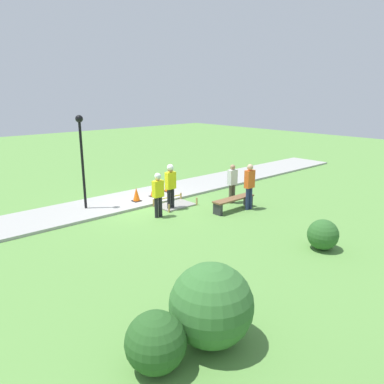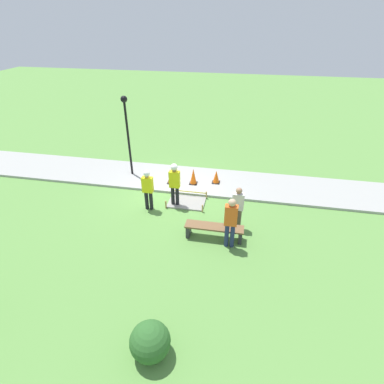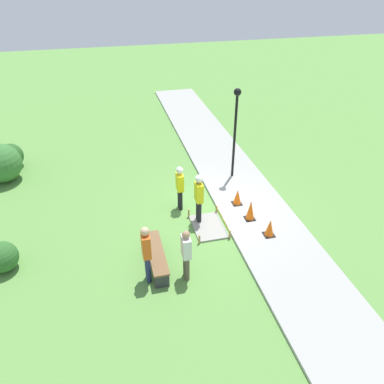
{
  "view_description": "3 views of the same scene",
  "coord_description": "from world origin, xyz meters",
  "px_view_note": "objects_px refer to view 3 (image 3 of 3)",
  "views": [
    {
      "loc": [
        8.33,
        11.88,
        4.48
      ],
      "look_at": [
        -0.79,
        1.69,
        0.82
      ],
      "focal_mm": 35.0,
      "sensor_mm": 36.0,
      "label": 1
    },
    {
      "loc": [
        -2.96,
        10.47,
        6.56
      ],
      "look_at": [
        -1.2,
        1.24,
        0.93
      ],
      "focal_mm": 28.0,
      "sensor_mm": 36.0,
      "label": 2
    },
    {
      "loc": [
        -10.36,
        3.5,
        7.64
      ],
      "look_at": [
        -0.32,
        1.02,
        1.13
      ],
      "focal_mm": 35.0,
      "sensor_mm": 36.0,
      "label": 3
    }
  ],
  "objects_px": {
    "worker_assistant": "(199,194)",
    "bystander_in_orange_shirt": "(146,251)",
    "traffic_cone_near_patch": "(270,228)",
    "traffic_cone_far_patch": "(250,210)",
    "lamppost_near": "(236,120)",
    "park_bench": "(156,255)",
    "bystander_in_gray_shirt": "(186,252)",
    "worker_supervisor": "(180,185)",
    "traffic_cone_sidewalk_edge": "(237,197)"
  },
  "relations": [
    {
      "from": "worker_assistant",
      "to": "bystander_in_orange_shirt",
      "type": "distance_m",
      "value": 3.07
    },
    {
      "from": "traffic_cone_near_patch",
      "to": "traffic_cone_far_patch",
      "type": "height_order",
      "value": "traffic_cone_far_patch"
    },
    {
      "from": "traffic_cone_near_patch",
      "to": "traffic_cone_far_patch",
      "type": "bearing_deg",
      "value": 15.84
    },
    {
      "from": "lamppost_near",
      "to": "worker_assistant",
      "type": "bearing_deg",
      "value": 140.94
    },
    {
      "from": "park_bench",
      "to": "bystander_in_gray_shirt",
      "type": "distance_m",
      "value": 1.15
    },
    {
      "from": "lamppost_near",
      "to": "bystander_in_orange_shirt",
      "type": "bearing_deg",
      "value": 139.66
    },
    {
      "from": "worker_supervisor",
      "to": "bystander_in_gray_shirt",
      "type": "height_order",
      "value": "worker_supervisor"
    },
    {
      "from": "park_bench",
      "to": "bystander_in_gray_shirt",
      "type": "xyz_separation_m",
      "value": [
        -0.7,
        -0.72,
        0.56
      ]
    },
    {
      "from": "traffic_cone_sidewalk_edge",
      "to": "worker_supervisor",
      "type": "xyz_separation_m",
      "value": [
        0.37,
        2.01,
        0.59
      ]
    },
    {
      "from": "worker_supervisor",
      "to": "bystander_in_gray_shirt",
      "type": "distance_m",
      "value": 3.43
    },
    {
      "from": "bystander_in_orange_shirt",
      "to": "traffic_cone_sidewalk_edge",
      "type": "bearing_deg",
      "value": -51.78
    },
    {
      "from": "traffic_cone_near_patch",
      "to": "bystander_in_gray_shirt",
      "type": "relative_size",
      "value": 0.36
    },
    {
      "from": "traffic_cone_far_patch",
      "to": "bystander_in_orange_shirt",
      "type": "distance_m",
      "value": 4.21
    },
    {
      "from": "worker_assistant",
      "to": "lamppost_near",
      "type": "bearing_deg",
      "value": -39.06
    },
    {
      "from": "traffic_cone_sidewalk_edge",
      "to": "bystander_in_orange_shirt",
      "type": "xyz_separation_m",
      "value": [
        -2.85,
        3.62,
        0.65
      ]
    },
    {
      "from": "traffic_cone_sidewalk_edge",
      "to": "park_bench",
      "type": "bearing_deg",
      "value": 125.1
    },
    {
      "from": "worker_assistant",
      "to": "bystander_in_gray_shirt",
      "type": "relative_size",
      "value": 1.11
    },
    {
      "from": "traffic_cone_near_patch",
      "to": "bystander_in_orange_shirt",
      "type": "distance_m",
      "value": 4.15
    },
    {
      "from": "worker_supervisor",
      "to": "bystander_in_orange_shirt",
      "type": "height_order",
      "value": "bystander_in_orange_shirt"
    },
    {
      "from": "traffic_cone_sidewalk_edge",
      "to": "bystander_in_gray_shirt",
      "type": "xyz_separation_m",
      "value": [
        -3.01,
        2.57,
        0.53
      ]
    },
    {
      "from": "traffic_cone_far_patch",
      "to": "park_bench",
      "type": "distance_m",
      "value": 3.67
    },
    {
      "from": "traffic_cone_near_patch",
      "to": "bystander_in_gray_shirt",
      "type": "bearing_deg",
      "value": 109.91
    },
    {
      "from": "park_bench",
      "to": "lamppost_near",
      "type": "relative_size",
      "value": 0.55
    },
    {
      "from": "worker_supervisor",
      "to": "traffic_cone_far_patch",
      "type": "bearing_deg",
      "value": -122.34
    },
    {
      "from": "traffic_cone_sidewalk_edge",
      "to": "bystander_in_orange_shirt",
      "type": "distance_m",
      "value": 4.65
    },
    {
      "from": "traffic_cone_far_patch",
      "to": "bystander_in_orange_shirt",
      "type": "relative_size",
      "value": 0.4
    },
    {
      "from": "traffic_cone_near_patch",
      "to": "lamppost_near",
      "type": "distance_m",
      "value": 4.47
    },
    {
      "from": "traffic_cone_near_patch",
      "to": "park_bench",
      "type": "distance_m",
      "value": 3.7
    },
    {
      "from": "worker_assistant",
      "to": "lamppost_near",
      "type": "xyz_separation_m",
      "value": [
        2.57,
        -2.09,
        1.39
      ]
    },
    {
      "from": "traffic_cone_sidewalk_edge",
      "to": "bystander_in_gray_shirt",
      "type": "distance_m",
      "value": 4.0
    },
    {
      "from": "traffic_cone_sidewalk_edge",
      "to": "park_bench",
      "type": "relative_size",
      "value": 0.3
    },
    {
      "from": "bystander_in_gray_shirt",
      "to": "lamppost_near",
      "type": "height_order",
      "value": "lamppost_near"
    },
    {
      "from": "bystander_in_gray_shirt",
      "to": "lamppost_near",
      "type": "xyz_separation_m",
      "value": [
        5.03,
        -3.09,
        1.55
      ]
    },
    {
      "from": "traffic_cone_near_patch",
      "to": "traffic_cone_sidewalk_edge",
      "type": "bearing_deg",
      "value": 11.25
    },
    {
      "from": "park_bench",
      "to": "worker_assistant",
      "type": "xyz_separation_m",
      "value": [
        1.76,
        -1.72,
        0.73
      ]
    },
    {
      "from": "bystander_in_orange_shirt",
      "to": "worker_assistant",
      "type": "bearing_deg",
      "value": -41.73
    },
    {
      "from": "traffic_cone_near_patch",
      "to": "bystander_in_gray_shirt",
      "type": "xyz_separation_m",
      "value": [
        -1.07,
        2.96,
        0.52
      ]
    },
    {
      "from": "worker_assistant",
      "to": "bystander_in_orange_shirt",
      "type": "height_order",
      "value": "bystander_in_orange_shirt"
    },
    {
      "from": "park_bench",
      "to": "worker_assistant",
      "type": "distance_m",
      "value": 2.57
    },
    {
      "from": "traffic_cone_near_patch",
      "to": "traffic_cone_sidewalk_edge",
      "type": "relative_size",
      "value": 1.02
    },
    {
      "from": "traffic_cone_sidewalk_edge",
      "to": "lamppost_near",
      "type": "bearing_deg",
      "value": -14.29
    },
    {
      "from": "worker_supervisor",
      "to": "traffic_cone_sidewalk_edge",
      "type": "bearing_deg",
      "value": -100.48
    },
    {
      "from": "traffic_cone_near_patch",
      "to": "worker_supervisor",
      "type": "relative_size",
      "value": 0.35
    },
    {
      "from": "traffic_cone_sidewalk_edge",
      "to": "lamppost_near",
      "type": "xyz_separation_m",
      "value": [
        2.01,
        -0.51,
        2.08
      ]
    },
    {
      "from": "park_bench",
      "to": "worker_supervisor",
      "type": "bearing_deg",
      "value": -25.55
    },
    {
      "from": "traffic_cone_near_patch",
      "to": "park_bench",
      "type": "bearing_deg",
      "value": 95.82
    },
    {
      "from": "bystander_in_gray_shirt",
      "to": "worker_supervisor",
      "type": "bearing_deg",
      "value": -9.44
    },
    {
      "from": "worker_supervisor",
      "to": "park_bench",
      "type": "bearing_deg",
      "value": 154.45
    },
    {
      "from": "park_bench",
      "to": "traffic_cone_far_patch",
      "type": "bearing_deg",
      "value": -68.44
    },
    {
      "from": "worker_assistant",
      "to": "bystander_in_gray_shirt",
      "type": "bearing_deg",
      "value": 157.84
    }
  ]
}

